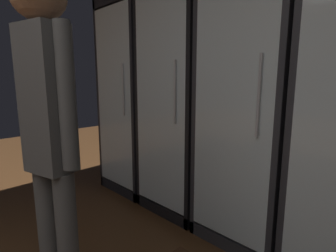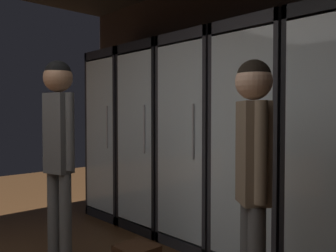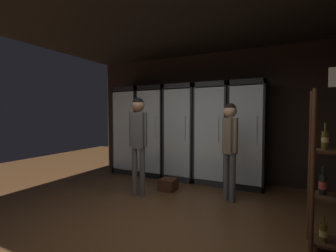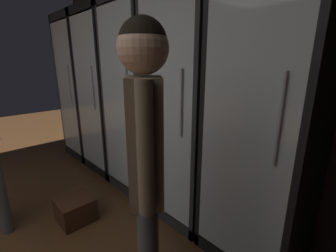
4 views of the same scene
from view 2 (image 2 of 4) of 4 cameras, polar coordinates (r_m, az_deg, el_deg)
wall_back at (r=3.60m, az=16.24°, el=3.38°), size 6.00×0.06×2.80m
cooler_far_left at (r=4.72m, az=-6.98°, el=-1.56°), size 0.67×0.67×2.08m
cooler_left at (r=4.17m, az=-1.42°, el=-1.96°), size 0.67×0.67×2.08m
cooler_center at (r=3.68m, az=5.78°, el=-2.52°), size 0.67×0.67×2.08m
cooler_right at (r=3.26m, az=14.98°, el=-3.18°), size 0.67×0.67×2.08m
shopper_near at (r=2.15m, az=13.26°, el=-5.81°), size 0.28×0.25×1.62m
shopper_far at (r=2.97m, az=-16.85°, el=-1.56°), size 0.32×0.23×1.72m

